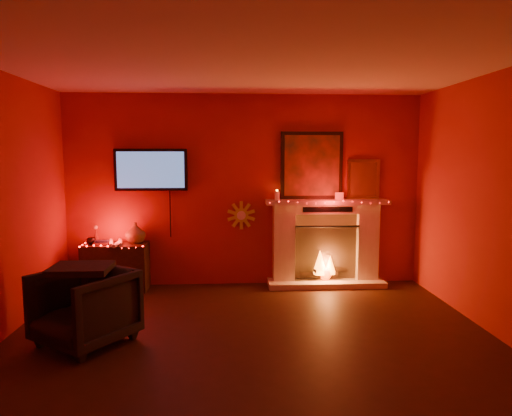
{
  "coord_description": "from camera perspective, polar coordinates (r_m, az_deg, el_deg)",
  "views": [
    {
      "loc": [
        -0.22,
        -3.95,
        1.85
      ],
      "look_at": [
        0.11,
        1.7,
        1.19
      ],
      "focal_mm": 32.0,
      "sensor_mm": 36.0,
      "label": 1
    }
  ],
  "objects": [
    {
      "name": "fireplace",
      "position": [
        6.58,
        8.61,
        -3.31
      ],
      "size": [
        1.72,
        0.4,
        2.18
      ],
      "color": "beige",
      "rests_on": "floor"
    },
    {
      "name": "room",
      "position": [
        3.99,
        -0.22,
        -0.6
      ],
      "size": [
        5.0,
        5.0,
        5.0
      ],
      "color": "black",
      "rests_on": "ground"
    },
    {
      "name": "armchair",
      "position": [
        4.87,
        -20.64,
        -11.53
      ],
      "size": [
        1.12,
        1.12,
        0.74
      ],
      "primitive_type": "imported",
      "rotation": [
        0.0,
        0.0,
        -0.62
      ],
      "color": "black",
      "rests_on": "floor"
    },
    {
      "name": "sunburst_clock",
      "position": [
        6.49,
        -1.86,
        -0.92
      ],
      "size": [
        0.4,
        0.03,
        0.4
      ],
      "color": "gold",
      "rests_on": "room"
    },
    {
      "name": "tv",
      "position": [
        6.5,
        -12.98,
        4.65
      ],
      "size": [
        1.0,
        0.07,
        1.24
      ],
      "color": "black",
      "rests_on": "room"
    },
    {
      "name": "console_table",
      "position": [
        6.57,
        -16.95,
        -6.67
      ],
      "size": [
        0.86,
        0.52,
        0.93
      ],
      "color": "black",
      "rests_on": "floor"
    }
  ]
}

